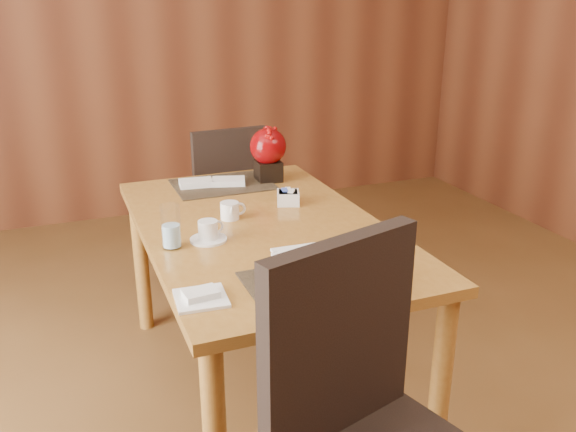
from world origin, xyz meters
name	(u,v)px	position (x,y,z in m)	size (l,w,h in m)	color
back_wall	(147,22)	(0.00, 3.00, 1.40)	(5.00, 0.02, 2.80)	brown
dining_table	(262,247)	(0.00, 0.60, 0.65)	(0.90, 1.50, 0.75)	#A36E2D
placemat_near	(320,283)	(0.00, 0.05, 0.75)	(0.45, 0.33, 0.01)	black
placemat_far	(223,184)	(0.00, 1.15, 0.75)	(0.45, 0.33, 0.01)	black
soup_setting	(316,274)	(-0.03, 0.02, 0.80)	(0.26, 0.26, 0.10)	white
coffee_cup	(208,232)	(-0.23, 0.52, 0.78)	(0.13, 0.13, 0.08)	white
water_glass	(171,227)	(-0.37, 0.50, 0.83)	(0.07, 0.07, 0.16)	white
creamer_jug	(230,211)	(-0.10, 0.71, 0.78)	(0.10, 0.10, 0.07)	white
sugar_caddy	(288,198)	(0.19, 0.79, 0.78)	(0.09, 0.09, 0.06)	white
berry_decor	(268,151)	(0.22, 1.14, 0.89)	(0.17, 0.17, 0.25)	black
napkins_far	(215,182)	(-0.04, 1.15, 0.77)	(0.30, 0.11, 0.03)	white
bread_plate	(201,298)	(-0.37, 0.08, 0.76)	(0.15, 0.15, 0.01)	white
near_chair	(372,428)	(-0.08, -0.44, 0.60)	(0.61, 0.61, 1.06)	black
far_chair	(225,196)	(0.14, 1.65, 0.52)	(0.45, 0.46, 0.92)	black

